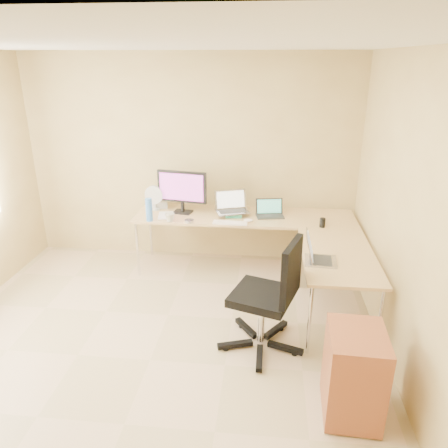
# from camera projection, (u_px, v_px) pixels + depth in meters

# --- Properties ---
(floor) EXTENTS (4.50, 4.50, 0.00)m
(floor) POSITION_uv_depth(u_px,v_px,m) (150.00, 360.00, 3.81)
(floor) COLOR tan
(floor) RESTS_ON ground
(ceiling) EXTENTS (4.50, 4.50, 0.00)m
(ceiling) POSITION_uv_depth(u_px,v_px,m) (126.00, 44.00, 2.87)
(ceiling) COLOR white
(ceiling) RESTS_ON ground
(wall_back) EXTENTS (4.50, 0.00, 4.50)m
(wall_back) POSITION_uv_depth(u_px,v_px,m) (190.00, 160.00, 5.42)
(wall_back) COLOR tan
(wall_back) RESTS_ON ground
(wall_right) EXTENTS (0.00, 4.50, 4.50)m
(wall_right) POSITION_uv_depth(u_px,v_px,m) (418.00, 235.00, 3.14)
(wall_right) COLOR tan
(wall_right) RESTS_ON ground
(desk_main) EXTENTS (2.65, 0.70, 0.73)m
(desk_main) POSITION_uv_depth(u_px,v_px,m) (244.00, 243.00, 5.32)
(desk_main) COLOR tan
(desk_main) RESTS_ON ground
(desk_return) EXTENTS (0.70, 1.30, 0.73)m
(desk_return) POSITION_uv_depth(u_px,v_px,m) (335.00, 287.00, 4.30)
(desk_return) COLOR tan
(desk_return) RESTS_ON ground
(monitor) EXTENTS (0.64, 0.30, 0.53)m
(monitor) POSITION_uv_depth(u_px,v_px,m) (182.00, 192.00, 5.19)
(monitor) COLOR black
(monitor) RESTS_ON desk_main
(book_stack) EXTENTS (0.21, 0.28, 0.04)m
(book_stack) POSITION_uv_depth(u_px,v_px,m) (233.00, 213.00, 5.20)
(book_stack) COLOR #2A886A
(book_stack) RESTS_ON desk_main
(laptop_center) EXTENTS (0.46, 0.40, 0.25)m
(laptop_center) POSITION_uv_depth(u_px,v_px,m) (232.00, 202.00, 5.13)
(laptop_center) COLOR #9C9BA6
(laptop_center) RESTS_ON desk_main
(laptop_black) EXTENTS (0.36, 0.29, 0.21)m
(laptop_black) POSITION_uv_depth(u_px,v_px,m) (270.00, 208.00, 5.11)
(laptop_black) COLOR #272727
(laptop_black) RESTS_ON desk_main
(keyboard) EXTENTS (0.40, 0.13, 0.02)m
(keyboard) POSITION_uv_depth(u_px,v_px,m) (230.00, 223.00, 4.92)
(keyboard) COLOR white
(keyboard) RESTS_ON desk_main
(mouse) EXTENTS (0.12, 0.09, 0.04)m
(mouse) POSITION_uv_depth(u_px,v_px,m) (248.00, 220.00, 4.97)
(mouse) COLOR silver
(mouse) RESTS_ON desk_main
(mug) EXTENTS (0.14, 0.14, 0.10)m
(mug) POSITION_uv_depth(u_px,v_px,m) (170.00, 217.00, 4.98)
(mug) COLOR beige
(mug) RESTS_ON desk_main
(cd_stack) EXTENTS (0.13, 0.13, 0.03)m
(cd_stack) POSITION_uv_depth(u_px,v_px,m) (189.00, 221.00, 4.97)
(cd_stack) COLOR silver
(cd_stack) RESTS_ON desk_main
(water_bottle) EXTENTS (0.10, 0.10, 0.27)m
(water_bottle) POSITION_uv_depth(u_px,v_px,m) (149.00, 210.00, 4.97)
(water_bottle) COLOR #417DD5
(water_bottle) RESTS_ON desk_main
(papers) EXTENTS (0.23, 0.30, 0.01)m
(papers) POSITION_uv_depth(u_px,v_px,m) (166.00, 215.00, 5.18)
(papers) COLOR white
(papers) RESTS_ON desk_main
(white_box) EXTENTS (0.27, 0.22, 0.09)m
(white_box) POSITION_uv_depth(u_px,v_px,m) (158.00, 204.00, 5.47)
(white_box) COLOR white
(white_box) RESTS_ON desk_main
(desk_fan) EXTENTS (0.25, 0.25, 0.29)m
(desk_fan) POSITION_uv_depth(u_px,v_px,m) (155.00, 199.00, 5.33)
(desk_fan) COLOR silver
(desk_fan) RESTS_ON desk_main
(black_cup) EXTENTS (0.08, 0.08, 0.11)m
(black_cup) POSITION_uv_depth(u_px,v_px,m) (322.00, 223.00, 4.81)
(black_cup) COLOR black
(black_cup) RESTS_ON desk_main
(laptop_return) EXTENTS (0.36, 0.29, 0.23)m
(laptop_return) POSITION_uv_depth(u_px,v_px,m) (321.00, 250.00, 3.97)
(laptop_return) COLOR #BAB8CB
(laptop_return) RESTS_ON desk_return
(office_chair) EXTENTS (0.84, 0.84, 1.10)m
(office_chair) POSITION_uv_depth(u_px,v_px,m) (262.00, 299.00, 3.83)
(office_chair) COLOR black
(office_chair) RESTS_ON ground
(cabinet) EXTENTS (0.42, 0.51, 0.69)m
(cabinet) POSITION_uv_depth(u_px,v_px,m) (354.00, 374.00, 3.12)
(cabinet) COLOR #9E6641
(cabinet) RESTS_ON ground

